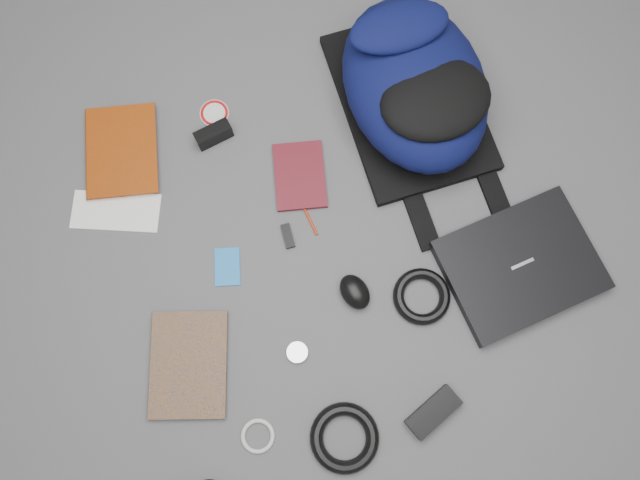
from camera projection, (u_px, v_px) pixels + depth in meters
name	position (u px, v px, depth m)	size (l,w,h in m)	color
ground	(320.00, 242.00, 1.56)	(4.00, 4.00, 0.00)	#4F4F51
backpack	(415.00, 84.00, 1.54)	(0.37, 0.53, 0.22)	black
laptop	(520.00, 265.00, 1.53)	(0.36, 0.28, 0.04)	black
textbook_red	(86.00, 155.00, 1.60)	(0.18, 0.25, 0.03)	#7E2C07
comic_book	(150.00, 365.00, 1.48)	(0.18, 0.25, 0.02)	#B6770D
envelope	(116.00, 211.00, 1.58)	(0.22, 0.10, 0.00)	white
dvd_case	(300.00, 176.00, 1.59)	(0.13, 0.18, 0.01)	#480D14
compact_camera	(214.00, 134.00, 1.60)	(0.09, 0.03, 0.05)	black
sticker_disc	(214.00, 113.00, 1.64)	(0.08, 0.08, 0.00)	silver
pen_teal	(306.00, 172.00, 1.60)	(0.01, 0.01, 0.14)	#0B695B
pen_red	(306.00, 213.00, 1.57)	(0.01, 0.01, 0.12)	#AE2A0D
id_badge	(227.00, 267.00, 1.54)	(0.06, 0.10, 0.00)	#1972BE
usb_black	(288.00, 236.00, 1.56)	(0.02, 0.06, 0.01)	black
mouse	(355.00, 292.00, 1.50)	(0.07, 0.09, 0.05)	black
headphone_left	(212.00, 332.00, 1.50)	(0.05, 0.05, 0.01)	#AEAEB0
headphone_right	(297.00, 352.00, 1.49)	(0.05, 0.05, 0.01)	silver
cable_coil	(422.00, 296.00, 1.51)	(0.14, 0.14, 0.03)	black
power_brick	(433.00, 412.00, 1.44)	(0.13, 0.06, 0.03)	black
power_cord_coil	(344.00, 438.00, 1.43)	(0.16, 0.16, 0.03)	black
white_cable_coil	(258.00, 436.00, 1.44)	(0.08, 0.08, 0.01)	beige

